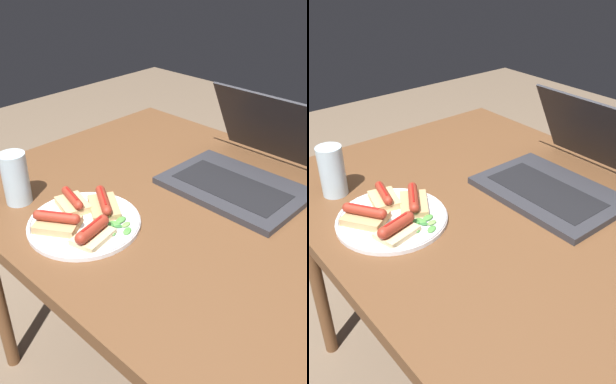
# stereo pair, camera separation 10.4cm
# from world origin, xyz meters

# --- Properties ---
(ground_plane) EXTENTS (6.00, 6.00, 0.00)m
(ground_plane) POSITION_xyz_m (0.00, 0.00, 0.00)
(ground_plane) COLOR #75604C
(desk) EXTENTS (1.11, 0.90, 0.74)m
(desk) POSITION_xyz_m (0.00, 0.00, 0.67)
(desk) COLOR brown
(desk) RESTS_ON ground_plane
(laptop) EXTENTS (0.37, 0.37, 0.23)m
(laptop) POSITION_xyz_m (0.07, 0.19, 0.78)
(laptop) COLOR #2D2D33
(laptop) RESTS_ON desk
(plate) EXTENTS (0.27, 0.27, 0.02)m
(plate) POSITION_xyz_m (-0.08, -0.25, 0.75)
(plate) COLOR silver
(plate) RESTS_ON desk
(sausage_toast_left) EXTENTS (0.12, 0.11, 0.04)m
(sausage_toast_left) POSITION_xyz_m (-0.11, -0.31, 0.77)
(sausage_toast_left) COLOR tan
(sausage_toast_left) RESTS_ON plate
(sausage_toast_middle) EXTENTS (0.10, 0.09, 0.04)m
(sausage_toast_middle) POSITION_xyz_m (-0.15, -0.23, 0.77)
(sausage_toast_middle) COLOR tan
(sausage_toast_middle) RESTS_ON plate
(sausage_toast_right) EXTENTS (0.09, 0.10, 0.04)m
(sausage_toast_right) POSITION_xyz_m (-0.01, -0.28, 0.77)
(sausage_toast_right) COLOR #D6B784
(sausage_toast_right) RESTS_ON plate
(sausage_toast_extra) EXTENTS (0.13, 0.11, 0.04)m
(sausage_toast_extra) POSITION_xyz_m (-0.09, -0.19, 0.77)
(sausage_toast_extra) COLOR tan
(sausage_toast_extra) RESTS_ON plate
(salad_pile) EXTENTS (0.08, 0.08, 0.01)m
(salad_pile) POSITION_xyz_m (-0.01, -0.21, 0.76)
(salad_pile) COLOR #4C8E3D
(salad_pile) RESTS_ON plate
(drinking_glass) EXTENTS (0.07, 0.07, 0.14)m
(drinking_glass) POSITION_xyz_m (-0.29, -0.30, 0.81)
(drinking_glass) COLOR silver
(drinking_glass) RESTS_ON desk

